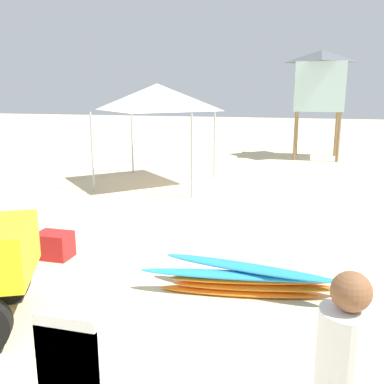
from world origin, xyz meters
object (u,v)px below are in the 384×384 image
Objects in this scene: stacked_plastic_chairs at (77,364)px; lifeguard_tower at (320,81)px; surfboard_pile at (246,279)px; popup_canopy at (157,97)px; cooler_box at (54,245)px.

stacked_plastic_chairs is 15.47m from lifeguard_tower.
popup_canopy is (-3.38, 6.24, 2.23)m from surfboard_pile.
lifeguard_tower reaches higher than stacked_plastic_chairs.
stacked_plastic_chairs is at bearing -107.73° from surfboard_pile.
lifeguard_tower is at bearing 82.91° from stacked_plastic_chairs.
cooler_box reaches higher than surfboard_pile.
lifeguard_tower is (1.89, 15.18, 2.32)m from stacked_plastic_chairs.
lifeguard_tower reaches higher than surfboard_pile.
lifeguard_tower is (4.39, 6.19, 0.54)m from popup_canopy.
popup_canopy is at bearing 92.45° from cooler_box.
lifeguard_tower is at bearing 70.86° from cooler_box.
surfboard_pile is 0.94× the size of popup_canopy.
cooler_box is (-3.14, 0.49, 0.00)m from surfboard_pile.
surfboard_pile is 4.89× the size of cooler_box.
surfboard_pile is 0.64× the size of lifeguard_tower.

